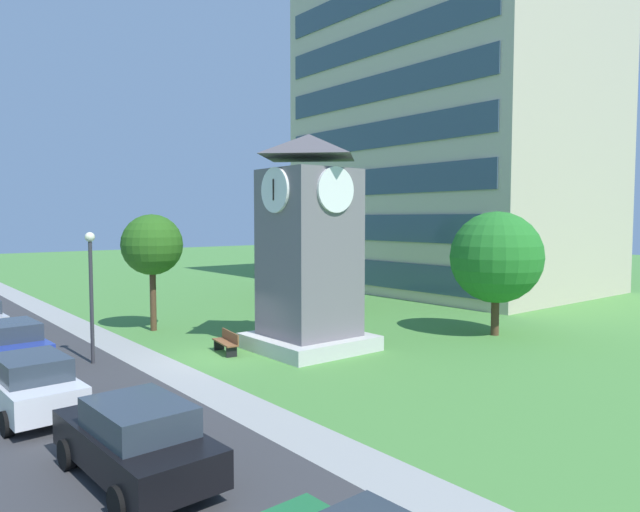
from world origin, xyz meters
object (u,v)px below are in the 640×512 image
tree_by_building (327,248)px  tree_near_tower (496,257)px  park_bench (227,342)px  parked_car_blue (10,344)px  parked_car_white (30,384)px  street_lamp (91,280)px  clock_tower (309,255)px  tree_streetside (152,245)px  parked_car_black (136,439)px

tree_by_building → tree_near_tower: size_ratio=1.00×
park_bench → parked_car_blue: bearing=-112.9°
parked_car_white → street_lamp: bearing=146.4°
clock_tower → street_lamp: 8.47m
tree_streetside → parked_car_black: size_ratio=1.20×
clock_tower → tree_by_building: 10.37m
tree_streetside → parked_car_black: (15.10, -6.71, -3.29)m
tree_streetside → tree_near_tower: bearing=47.2°
clock_tower → tree_streetside: (-7.85, -3.48, 0.24)m
tree_streetside → parked_car_white: bearing=-38.5°
clock_tower → parked_car_white: 11.49m
tree_streetside → parked_car_blue: tree_streetside is taller
parked_car_black → parked_car_white: bearing=-172.3°
parked_car_blue → parked_car_white: 6.11m
park_bench → tree_streetside: size_ratio=0.33×
street_lamp → tree_near_tower: 17.50m
street_lamp → tree_near_tower: bearing=68.4°
parked_car_white → tree_streetside: bearing=141.5°
street_lamp → parked_car_white: size_ratio=1.09×
street_lamp → parked_car_black: 10.96m
park_bench → street_lamp: bearing=-110.1°
tree_near_tower → parked_car_white: tree_near_tower is taller
parked_car_blue → parked_car_black: 11.78m
clock_tower → parked_car_black: clock_tower is taller
tree_streetside → parked_car_blue: (3.32, -6.84, -3.29)m
tree_by_building → tree_near_tower: bearing=6.9°
park_bench → tree_by_building: bearing=120.5°
tree_by_building → tree_near_tower: tree_by_building is taller
clock_tower → tree_by_building: bearing=136.3°
park_bench → parked_car_black: (8.72, -7.11, 0.40)m
clock_tower → tree_by_building: size_ratio=1.53×
park_bench → parked_car_white: bearing=-69.1°
park_bench → tree_near_tower: bearing=67.9°
tree_streetside → street_lamp: bearing=-42.9°
parked_car_black → parked_car_blue: bearing=-179.4°
street_lamp → tree_near_tower: (6.43, 16.27, 0.51)m
parked_car_white → tree_near_tower: bearing=85.1°
street_lamp → parked_car_black: bearing=-12.8°
street_lamp → park_bench: bearing=69.9°
park_bench → tree_streetside: 7.39m
tree_near_tower → tree_streetside: size_ratio=1.02×
tree_near_tower → tree_by_building: bearing=-173.1°
park_bench → parked_car_blue: (-3.06, -7.24, 0.40)m
tree_by_building → tree_streetside: tree_by_building is taller
park_bench → parked_car_black: parked_car_black is taller
street_lamp → tree_near_tower: size_ratio=0.85×
tree_near_tower → tree_streetside: (-11.08, -11.95, 0.51)m
street_lamp → parked_car_blue: size_ratio=1.07×
tree_streetside → parked_car_black: bearing=-23.9°
street_lamp → tree_by_building: 15.59m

